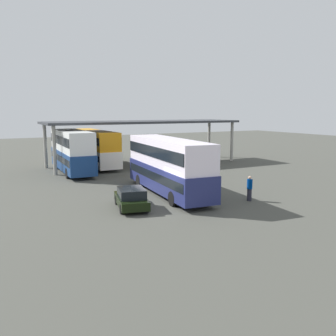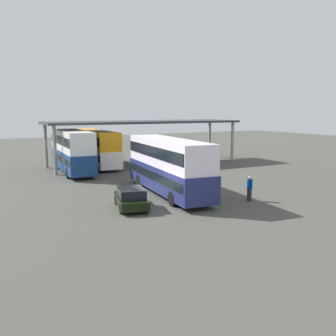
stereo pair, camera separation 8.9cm
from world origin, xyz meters
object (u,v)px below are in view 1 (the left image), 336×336
at_px(double_decker_mid_row, 95,147).
at_px(pedestrian_waiting, 250,188).
at_px(double_decker_main, 168,164).
at_px(parked_hatchback, 131,198).
at_px(double_decker_near_canopy, 72,150).

xyz_separation_m(double_decker_mid_row, pedestrian_waiting, (4.53, -21.26, -1.35)).
bearing_deg(double_decker_mid_row, pedestrian_waiting, -167.34).
bearing_deg(pedestrian_waiting, double_decker_main, 169.27).
bearing_deg(parked_hatchback, pedestrian_waiting, -90.97).
distance_m(double_decker_main, double_decker_mid_row, 16.60).
height_order(double_decker_main, pedestrian_waiting, double_decker_main).
distance_m(double_decker_near_canopy, pedestrian_waiting, 19.69).
height_order(parked_hatchback, pedestrian_waiting, pedestrian_waiting).
height_order(double_decker_near_canopy, double_decker_mid_row, double_decker_near_canopy).
bearing_deg(parked_hatchback, double_decker_mid_row, 2.75).
distance_m(parked_hatchback, double_decker_mid_row, 19.58).
distance_m(double_decker_near_canopy, double_decker_mid_row, 4.75).
xyz_separation_m(double_decker_near_canopy, double_decker_mid_row, (3.41, 3.30, -0.13)).
height_order(parked_hatchback, double_decker_mid_row, double_decker_mid_row).
bearing_deg(double_decker_main, pedestrian_waiting, -133.79).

